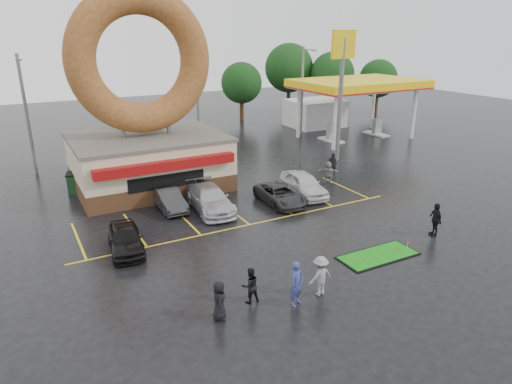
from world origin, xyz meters
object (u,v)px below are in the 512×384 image
car_dgrey (169,199)px  person_blue (297,284)px  car_silver (210,199)px  donut_shop (146,124)px  person_cameraman (435,219)px  dumpster (82,183)px  streetlight_left (27,113)px  car_white (304,184)px  streetlight_right (303,89)px  car_black (125,239)px  car_grey (280,195)px  streetlight_mid (198,98)px  shell_sign (342,72)px  gas_station (339,98)px  putting_green (378,256)px

car_dgrey → person_blue: (1.20, -12.65, 0.32)m
car_silver → donut_shop: bearing=111.4°
person_cameraman → dumpster: person_cameraman is taller
streetlight_left → car_white: bearing=-41.6°
dumpster → car_silver: bearing=-35.5°
streetlight_right → car_black: bearing=-141.4°
dumpster → car_dgrey: bearing=-41.1°
streetlight_right → donut_shop: bearing=-154.8°
car_grey → person_cameraman: (4.91, -8.13, 0.33)m
streetlight_mid → car_silver: size_ratio=1.76×
streetlight_left → car_silver: size_ratio=1.76×
shell_sign → car_black: (-20.03, -8.50, -6.70)m
gas_station → car_white: bearing=-134.2°
person_blue → streetlight_right: bearing=34.3°
car_dgrey → shell_sign: bearing=14.1°
streetlight_left → dumpster: bearing=-67.2°
donut_shop → car_silver: 7.64m
donut_shop → streetlight_right: bearing=25.2°
car_white → person_blue: size_ratio=2.36×
gas_station → person_cameraman: 26.53m
dumpster → car_white: bearing=-17.5°
donut_shop → dumpster: size_ratio=7.50×
person_blue → car_grey: bearing=40.6°
donut_shop → dumpster: (-4.50, 1.01, -3.81)m
streetlight_left → streetlight_right: 26.08m
car_grey → putting_green: (0.53, -8.55, -0.56)m
car_grey → person_cameraman: 9.50m
shell_sign → streetlight_right: size_ratio=1.18×
streetlight_left → car_grey: 20.06m
car_dgrey → streetlight_left: bearing=119.7°
person_blue → person_cameraman: 10.46m
car_grey → putting_green: bearing=-85.1°
car_white → streetlight_right: bearing=62.4°
gas_station → streetlight_mid: streetlight_mid is taller
person_blue → dumpster: size_ratio=1.07×
donut_shop → person_blue: size_ratio=6.98×
car_black → dumpster: car_black is taller
donut_shop → car_dgrey: bearing=-93.2°
car_silver → person_cameraman: 13.09m
gas_station → car_grey: (-16.72, -15.46, -3.10)m
shell_sign → car_dgrey: size_ratio=2.71×
streetlight_mid → car_dgrey: streetlight_mid is taller
gas_station → shell_sign: bearing=-128.1°
shell_sign → streetlight_right: (3.00, 9.92, -2.60)m
car_grey → car_white: size_ratio=0.94×
streetlight_left → person_cameraman: bearing=-51.1°
car_dgrey → putting_green: car_dgrey is taller
shell_sign → streetlight_left: (-23.00, 7.92, -2.60)m
streetlight_right → gas_station: bearing=-13.7°
streetlight_right → car_grey: (-12.72, -16.44, -4.19)m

